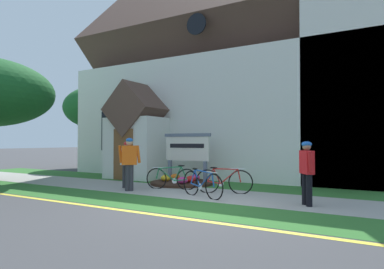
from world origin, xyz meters
TOP-DOWN VIEW (x-y plane):
  - ground at (0.00, 4.00)m, footprint 140.00×140.00m
  - sidewalk_slab at (-2.86, 1.80)m, footprint 32.00×2.29m
  - grass_verge at (-2.86, -0.23)m, footprint 32.00×1.75m
  - church_lawn at (-2.86, 3.93)m, footprint 24.00×1.99m
  - curb_paint_stripe at (-2.86, -1.25)m, footprint 28.00×0.16m
  - church_building at (-2.40, 9.00)m, footprint 14.68×10.54m
  - church_sign at (-2.62, 3.75)m, footprint 1.96×0.16m
  - flower_bed at (-2.62, 3.36)m, footprint 2.31×2.31m
  - bicycle_silver at (-2.24, 2.11)m, footprint 1.70×0.53m
  - bicycle_red at (-0.63, 1.21)m, footprint 1.63×0.70m
  - bicycle_white at (-0.39, 2.17)m, footprint 1.68×0.56m
  - cyclist_in_white_jersey at (-3.69, 1.55)m, footprint 0.63×0.29m
  - cyclist_in_blue_jersey at (2.19, 1.39)m, footprint 0.42×0.65m
  - cyclist_in_orange_jersey at (-3.18, 1.08)m, footprint 0.60×0.46m
  - roadside_conifer at (3.68, 9.90)m, footprint 4.37×4.37m
  - yard_deciduous_tree at (-11.26, 7.69)m, footprint 4.20×4.20m

SIDE VIEW (x-z plane):
  - ground at x=0.00m, z-range 0.00..0.00m
  - curb_paint_stripe at x=-2.86m, z-range 0.00..0.01m
  - grass_verge at x=-2.86m, z-range 0.00..0.01m
  - church_lawn at x=-2.86m, z-range 0.00..0.01m
  - sidewalk_slab at x=-2.86m, z-range 0.00..0.01m
  - flower_bed at x=-2.62m, z-range -0.08..0.26m
  - bicycle_silver at x=-2.24m, z-range -0.04..0.78m
  - bicycle_red at x=-0.63m, z-range -0.04..0.79m
  - bicycle_white at x=-0.39m, z-range -0.03..0.79m
  - cyclist_in_white_jersey at x=-3.69m, z-range 0.12..1.70m
  - cyclist_in_blue_jersey at x=2.19m, z-range 0.12..1.71m
  - cyclist_in_orange_jersey at x=-3.18m, z-range 0.15..1.84m
  - church_sign at x=-2.62m, z-range 0.33..2.22m
  - yard_deciduous_tree at x=-11.26m, z-range 1.16..6.12m
  - roadside_conifer at x=3.68m, z-range 1.10..7.99m
  - church_building at x=-2.40m, z-range -1.85..11.54m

